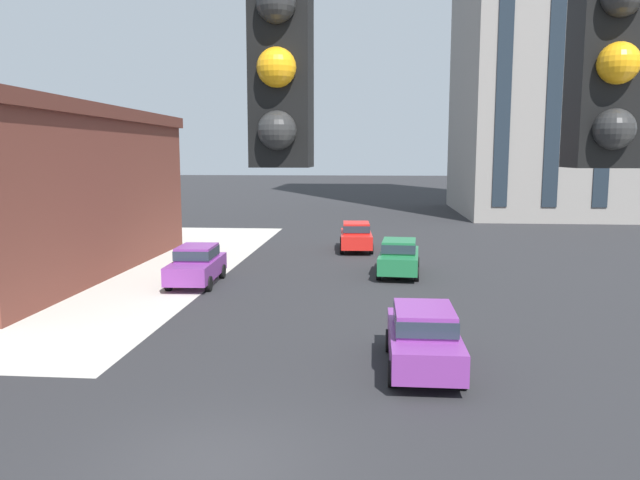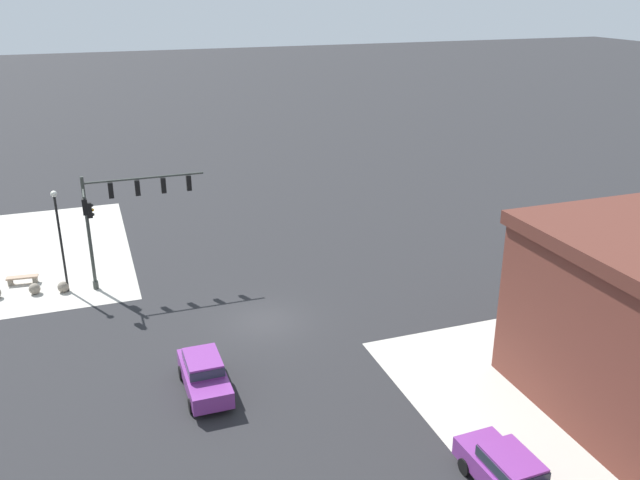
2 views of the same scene
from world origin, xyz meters
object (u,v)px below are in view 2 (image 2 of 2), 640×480
Objects in this scene: traffic_signal_main at (117,209)px; street_lamp_corner_near at (59,231)px; car_main_southbound_far at (204,373)px; bollard_sphere_curb_a at (63,287)px; car_main_southbound_near at (509,472)px; bollard_sphere_curb_b at (35,289)px; bench_near_signal at (22,279)px.

traffic_signal_main is 3.47m from street_lamp_corner_near.
bollard_sphere_curb_a is at bearing -65.27° from car_main_southbound_far.
street_lamp_corner_near reaches higher than bollard_sphere_curb_a.
car_main_southbound_near is at bearing 122.99° from bollard_sphere_curb_a.
car_main_southbound_near is at bearing 125.33° from bollard_sphere_curb_b.
car_main_southbound_far is (-5.98, 12.99, 0.59)m from bollard_sphere_curb_a.
bollard_sphere_curb_b is 0.11× the size of street_lamp_corner_near.
car_main_southbound_near is (-16.55, 23.35, 0.59)m from bollard_sphere_curb_b.
bollard_sphere_curb_a is at bearing -57.01° from car_main_southbound_near.
bollard_sphere_curb_b is at bearing -10.77° from bollard_sphere_curb_a.
bollard_sphere_curb_a is (3.53, -0.34, -4.58)m from traffic_signal_main.
bollard_sphere_curb_a is 3.50m from street_lamp_corner_near.
street_lamp_corner_near reaches higher than bollard_sphere_curb_b.
street_lamp_corner_near reaches higher than car_main_southbound_near.
bollard_sphere_curb_a is 0.11× the size of street_lamp_corner_near.
bollard_sphere_curb_b is 0.15× the size of car_main_southbound_far.
traffic_signal_main is at bearing -79.01° from car_main_southbound_far.
traffic_signal_main is 1.59× the size of car_main_southbound_far.
bollard_sphere_curb_a is 0.15× the size of car_main_southbound_far.
bollard_sphere_curb_b is at bearing 113.20° from bench_near_signal.
bollard_sphere_curb_b is 15.31m from car_main_southbound_far.
traffic_signal_main reaches higher than bollard_sphere_curb_a.
traffic_signal_main is 7.81m from bench_near_signal.
car_main_southbound_near and car_main_southbound_far have the same top height.
traffic_signal_main is 5.79m from bollard_sphere_curb_a.
bollard_sphere_curb_b is at bearing -8.36° from street_lamp_corner_near.
traffic_signal_main is at bearing 173.55° from street_lamp_corner_near.
bench_near_signal is 0.30× the size of street_lamp_corner_near.
bollard_sphere_curb_b reaches higher than bench_near_signal.
street_lamp_corner_near reaches higher than car_main_southbound_far.
bench_near_signal is at bearing -22.18° from traffic_signal_main.
bollard_sphere_curb_b is (1.59, -0.30, 0.00)m from bollard_sphere_curb_a.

